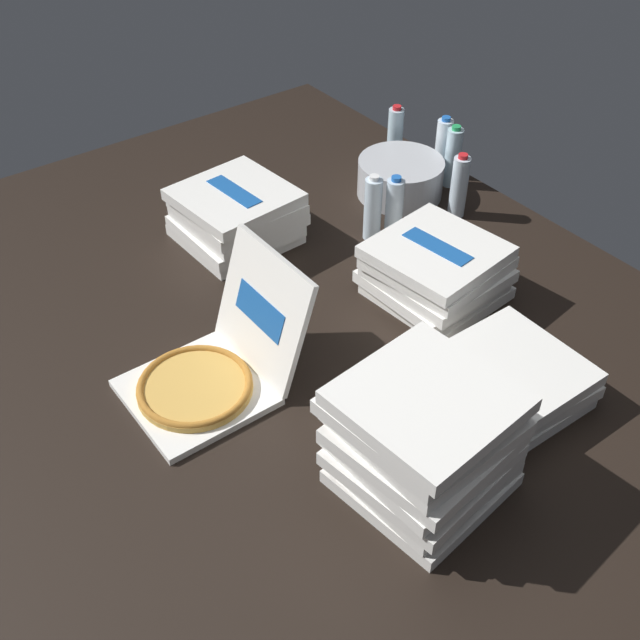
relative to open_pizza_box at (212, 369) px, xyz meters
name	(u,v)px	position (x,y,z in m)	size (l,w,h in m)	color
ground_plane	(299,380)	(0.12, 0.21, -0.08)	(3.20, 2.40, 0.02)	black
open_pizza_box	(212,369)	(0.00, 0.00, 0.00)	(0.35, 0.47, 0.36)	white
pizza_stack_center_far	(422,439)	(0.58, 0.23, 0.09)	(0.41, 0.40, 0.31)	white
pizza_stack_right_far	(508,380)	(0.51, 0.62, -0.01)	(0.38, 0.39, 0.12)	white
pizza_stack_right_near	(236,216)	(-0.57, 0.44, 0.03)	(0.39, 0.38, 0.20)	white
pizza_stack_left_near	(436,272)	(0.07, 0.76, 0.03)	(0.40, 0.41, 0.20)	white
ice_bucket	(400,178)	(-0.46, 1.09, 0.00)	(0.32, 0.32, 0.14)	#B7BABF
water_bottle_0	(453,157)	(-0.40, 1.29, 0.05)	(0.06, 0.06, 0.24)	silver
water_bottle_1	(443,148)	(-0.47, 1.32, 0.05)	(0.06, 0.06, 0.24)	white
water_bottle_2	(459,186)	(-0.23, 1.16, 0.05)	(0.06, 0.06, 0.24)	silver
water_bottle_3	(373,209)	(-0.30, 0.82, 0.05)	(0.06, 0.06, 0.24)	silver
water_bottle_4	(395,136)	(-0.66, 1.23, 0.05)	(0.06, 0.06, 0.24)	silver
water_bottle_5	(394,210)	(-0.25, 0.88, 0.05)	(0.06, 0.06, 0.24)	silver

